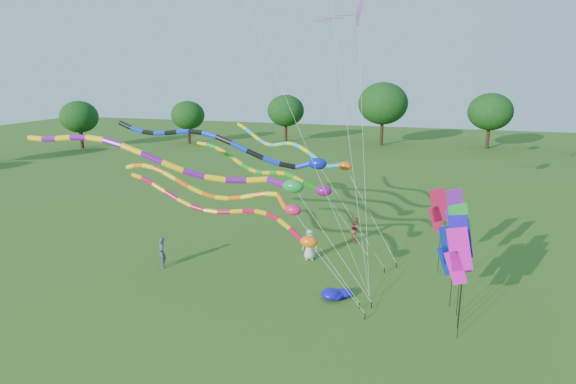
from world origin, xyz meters
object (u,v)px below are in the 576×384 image
(tube_kite_red, at_px, (238,215))
(person_a, at_px, (310,245))
(person_c, at_px, (356,230))
(tube_kite_orange, at_px, (229,193))
(blue_nylon_heap, at_px, (335,297))
(person_b, at_px, (162,253))

(tube_kite_red, relative_size, person_a, 7.25)
(person_c, bearing_deg, tube_kite_orange, 129.96)
(tube_kite_red, height_order, blue_nylon_heap, tube_kite_red)
(tube_kite_orange, bearing_deg, person_a, 62.89)
(person_a, bearing_deg, blue_nylon_heap, -76.69)
(tube_kite_red, bearing_deg, blue_nylon_heap, 9.19)
(blue_nylon_heap, bearing_deg, person_b, 173.27)
(blue_nylon_heap, distance_m, person_a, 5.48)
(blue_nylon_heap, relative_size, person_a, 0.85)
(person_a, bearing_deg, tube_kite_red, -134.92)
(person_a, xyz_separation_m, person_b, (-7.65, -3.61, -0.04))
(blue_nylon_heap, bearing_deg, tube_kite_orange, 178.62)
(person_b, bearing_deg, blue_nylon_heap, 42.24)
(blue_nylon_heap, bearing_deg, person_c, 92.95)
(blue_nylon_heap, xyz_separation_m, person_b, (-10.18, 1.20, 0.67))
(blue_nylon_heap, xyz_separation_m, person_c, (-0.44, 8.61, 0.60))
(person_b, bearing_deg, person_a, 74.26)
(tube_kite_orange, distance_m, person_a, 6.86)
(tube_kite_orange, bearing_deg, tube_kite_red, 45.70)
(tube_kite_red, relative_size, person_b, 7.54)
(person_b, bearing_deg, person_c, 86.27)
(tube_kite_red, height_order, tube_kite_orange, tube_kite_orange)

